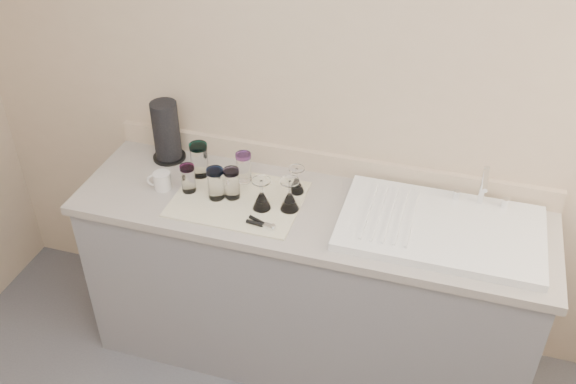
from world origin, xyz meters
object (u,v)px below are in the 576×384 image
(white_mug, at_px, (162,181))
(paper_towel_roll, at_px, (166,132))
(tumbler_magenta, at_px, (188,178))
(tumbler_lavender, at_px, (232,183))
(goblet_front_right, at_px, (290,199))
(sink_unit, at_px, (441,227))
(tumbler_purple, at_px, (244,167))
(goblet_front_left, at_px, (262,198))
(tumbler_teal, at_px, (199,160))
(can_opener, at_px, (261,224))
(tumbler_blue, at_px, (216,183))
(goblet_back_right, at_px, (297,184))

(white_mug, bearing_deg, paper_towel_roll, 108.15)
(tumbler_magenta, height_order, paper_towel_roll, paper_towel_roll)
(tumbler_lavender, bearing_deg, goblet_front_right, -2.50)
(tumbler_lavender, bearing_deg, white_mug, -176.46)
(sink_unit, relative_size, tumbler_purple, 5.86)
(tumbler_magenta, relative_size, goblet_front_left, 0.91)
(tumbler_teal, height_order, white_mug, tumbler_teal)
(tumbler_lavender, relative_size, can_opener, 1.07)
(tumbler_blue, distance_m, white_mug, 0.27)
(tumbler_lavender, relative_size, goblet_front_right, 0.96)
(tumbler_blue, distance_m, can_opener, 0.29)
(can_opener, distance_m, white_mug, 0.53)
(tumbler_magenta, bearing_deg, white_mug, -176.46)
(can_opener, bearing_deg, tumbler_blue, 152.55)
(sink_unit, bearing_deg, tumbler_teal, 175.60)
(goblet_back_right, relative_size, goblet_front_left, 0.86)
(tumbler_teal, height_order, goblet_back_right, tumbler_teal)
(goblet_back_right, bearing_deg, goblet_front_left, -124.53)
(tumbler_lavender, distance_m, white_mug, 0.33)
(goblet_back_right, distance_m, can_opener, 0.28)
(sink_unit, distance_m, white_mug, 1.23)
(goblet_front_left, distance_m, paper_towel_roll, 0.62)
(goblet_front_left, bearing_deg, tumbler_blue, 176.38)
(tumbler_magenta, bearing_deg, goblet_front_right, 0.10)
(tumbler_lavender, bearing_deg, paper_towel_roll, 151.79)
(goblet_back_right, bearing_deg, tumbler_teal, -179.88)
(sink_unit, bearing_deg, white_mug, -177.50)
(goblet_front_right, relative_size, white_mug, 1.26)
(tumbler_purple, bearing_deg, tumbler_teal, -175.52)
(tumbler_teal, relative_size, can_opener, 1.24)
(sink_unit, distance_m, goblet_front_right, 0.64)
(tumbler_blue, xyz_separation_m, goblet_back_right, (0.32, 0.14, -0.03))
(tumbler_blue, relative_size, paper_towel_roll, 0.50)
(tumbler_lavender, bearing_deg, goblet_front_left, -14.49)
(tumbler_teal, xyz_separation_m, tumbler_magenta, (0.00, -0.13, -0.02))
(tumbler_lavender, bearing_deg, sink_unit, 2.11)
(goblet_back_right, xyz_separation_m, goblet_front_right, (0.01, -0.13, 0.01))
(goblet_front_right, bearing_deg, sink_unit, 4.03)
(goblet_back_right, bearing_deg, can_opener, -104.60)
(tumbler_blue, height_order, paper_towel_roll, paper_towel_roll)
(sink_unit, xyz_separation_m, tumbler_teal, (-1.10, 0.08, 0.07))
(goblet_front_right, bearing_deg, tumbler_lavender, 177.50)
(paper_towel_roll, bearing_deg, can_opener, -32.21)
(tumbler_purple, height_order, tumbler_magenta, tumbler_purple)
(tumbler_blue, height_order, white_mug, tumbler_blue)
(tumbler_blue, distance_m, goblet_back_right, 0.35)
(goblet_front_right, distance_m, paper_towel_roll, 0.71)
(tumbler_teal, xyz_separation_m, tumbler_lavender, (0.20, -0.12, -0.01))
(can_opener, bearing_deg, goblet_front_right, 61.24)
(goblet_front_right, bearing_deg, can_opener, -118.76)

